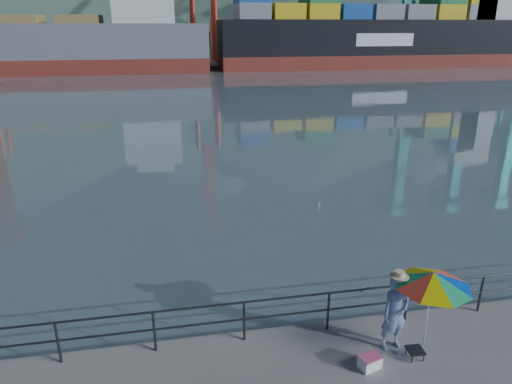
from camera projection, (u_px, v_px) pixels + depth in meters
harbor_water at (174, 50)px, 128.99m from camera, size 500.00×280.00×0.00m
far_dock at (225, 59)px, 96.63m from camera, size 200.00×40.00×0.40m
guardrail at (287, 315)px, 10.52m from camera, size 22.00×0.06×1.03m
container_stacks at (335, 42)px, 100.11m from camera, size 58.00×5.40×7.80m
fisherman at (395, 313)px, 9.98m from camera, size 0.72×0.53×1.79m
beach_umbrella at (433, 279)px, 9.51m from camera, size 1.68×1.68×2.00m
folding_stool at (415, 353)px, 9.90m from camera, size 0.36×0.36×0.22m
cooler_bag at (370, 362)px, 9.62m from camera, size 0.51×0.42×0.26m
fishing_rod at (361, 322)px, 11.15m from camera, size 0.64×1.66×1.24m
bulk_carrier at (47, 44)px, 68.69m from camera, size 52.19×9.03×14.50m
container_ship at (383, 30)px, 78.49m from camera, size 53.36×8.89×18.10m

